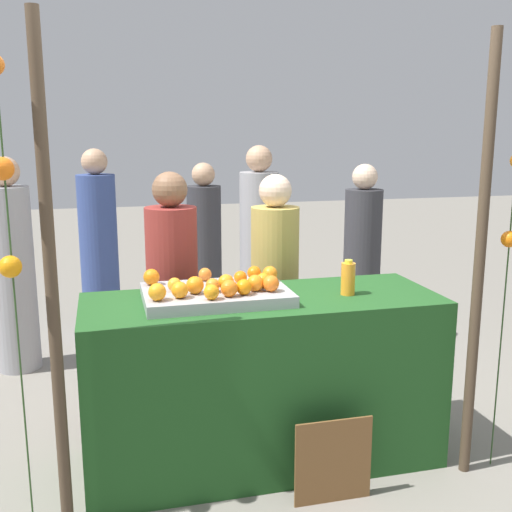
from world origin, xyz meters
name	(u,v)px	position (x,y,z in m)	size (l,w,h in m)	color
ground_plane	(262,457)	(0.00, 0.00, 0.00)	(24.00, 24.00, 0.00)	gray
stall_counter	(263,380)	(0.00, 0.00, 0.47)	(1.93, 0.70, 0.94)	#1E4C1E
orange_tray	(216,295)	(-0.25, 0.01, 0.97)	(0.76, 0.50, 0.06)	#9EA0A5
orange_0	(195,285)	(-0.37, -0.05, 1.05)	(0.09, 0.09, 0.09)	orange
orange_1	(270,273)	(0.07, 0.12, 1.05)	(0.08, 0.08, 0.08)	orange
orange_2	(254,273)	(-0.01, 0.17, 1.04)	(0.08, 0.08, 0.08)	orange
orange_3	(151,277)	(-0.57, 0.19, 1.05)	(0.09, 0.09, 0.09)	orange
orange_4	(175,285)	(-0.47, 0.03, 1.04)	(0.07, 0.07, 0.07)	orange
orange_5	(264,280)	(0.00, -0.01, 1.04)	(0.08, 0.08, 0.08)	orange
orange_6	(211,292)	(-0.31, -0.18, 1.04)	(0.08, 0.08, 0.08)	orange
orange_7	(205,274)	(-0.28, 0.21, 1.04)	(0.07, 0.07, 0.07)	orange
orange_8	(213,285)	(-0.28, -0.04, 1.04)	(0.07, 0.07, 0.07)	orange
orange_9	(244,287)	(-0.13, -0.13, 1.05)	(0.08, 0.08, 0.08)	orange
orange_10	(226,282)	(-0.20, -0.02, 1.05)	(0.09, 0.09, 0.09)	orange
orange_11	(157,292)	(-0.57, -0.13, 1.05)	(0.09, 0.09, 0.09)	orange
orange_12	(255,283)	(-0.06, -0.07, 1.05)	(0.09, 0.09, 0.09)	orange
orange_13	(180,290)	(-0.46, -0.11, 1.05)	(0.08, 0.08, 0.08)	orange
orange_14	(229,288)	(-0.21, -0.15, 1.05)	(0.09, 0.09, 0.09)	orange
orange_15	(240,277)	(-0.10, 0.10, 1.04)	(0.07, 0.07, 0.07)	orange
orange_16	(271,283)	(0.02, -0.10, 1.05)	(0.09, 0.09, 0.09)	orange
juice_bottle	(348,278)	(0.47, -0.05, 1.04)	(0.08, 0.08, 0.20)	orange
chalkboard_sign	(333,462)	(0.23, -0.48, 0.21)	(0.40, 0.03, 0.45)	brown
vendor_left	(173,308)	(-0.42, 0.62, 0.74)	(0.32, 0.32, 1.59)	maroon
vendor_right	(275,301)	(0.26, 0.67, 0.73)	(0.31, 0.31, 1.56)	tan
crowd_person_0	(205,253)	(0.07, 2.36, 0.72)	(0.31, 0.31, 1.55)	#333338
crowd_person_1	(99,250)	(-0.86, 2.47, 0.78)	(0.34, 0.34, 1.67)	#384C8C
crowd_person_2	(362,263)	(1.29, 1.60, 0.73)	(0.31, 0.31, 1.56)	#333338
crowd_person_3	(259,249)	(0.51, 2.08, 0.79)	(0.34, 0.34, 1.70)	#99999E
crowd_person_4	(13,273)	(-1.50, 1.77, 0.76)	(0.33, 0.33, 1.64)	#99999E
canopy_post_left	(52,290)	(-1.04, -0.39, 1.16)	(0.06, 0.06, 2.31)	#473828
canopy_post_right	(479,264)	(1.04, -0.39, 1.16)	(0.06, 0.06, 2.31)	#473828
garland_strand_left	(4,185)	(-1.19, -0.44, 1.61)	(0.09, 0.11, 2.18)	#2D4C23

